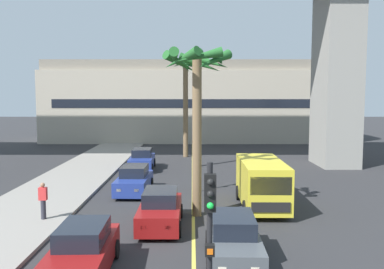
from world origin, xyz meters
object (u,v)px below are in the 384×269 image
palm_tree_near_median (184,84)px  pedestrian_mid_block (41,200)px  traffic_light_median_near (208,234)px  car_queue_fifth (132,181)px  car_queue_third (81,252)px  car_queue_fourth (159,210)px  palm_tree_mid_median (194,78)px  traffic_light_median_far (194,146)px  car_queue_front (140,160)px  delivery_van (260,182)px  car_queue_second (231,240)px  palm_tree_far_median (196,82)px

palm_tree_near_median → pedestrian_mid_block: bearing=-107.0°
traffic_light_median_near → car_queue_fifth: bearing=103.9°
pedestrian_mid_block → car_queue_third: bearing=-59.3°
car_queue_fourth → palm_tree_mid_median: size_ratio=0.48×
traffic_light_median_near → pedestrian_mid_block: size_ratio=2.59×
traffic_light_median_near → pedestrian_mid_block: 11.80m
traffic_light_median_far → palm_tree_near_median: (-0.76, 13.90, 3.91)m
car_queue_front → palm_tree_near_median: bearing=63.3°
delivery_van → palm_tree_near_median: palm_tree_near_median is taller
car_queue_second → car_queue_third: same height
palm_tree_near_median → palm_tree_mid_median: size_ratio=1.07×
car_queue_front → delivery_van: bearing=-56.0°
delivery_van → car_queue_fifth: bearing=155.3°
delivery_van → traffic_light_median_near: 12.27m
car_queue_third → delivery_van: size_ratio=0.79×
car_queue_second → pedestrian_mid_block: bearing=151.6°
car_queue_fourth → traffic_light_median_far: traffic_light_median_far is taller
car_queue_third → traffic_light_median_far: traffic_light_median_far is taller
traffic_light_median_far → palm_tree_far_median: palm_tree_far_median is taller
car_queue_second → car_queue_fifth: (-4.69, 9.76, 0.00)m
pedestrian_mid_block → delivery_van: bearing=13.4°
car_queue_second → car_queue_third: bearing=-168.4°
car_queue_second → car_queue_fifth: 10.83m
traffic_light_median_far → traffic_light_median_near: bearing=-89.4°
delivery_van → pedestrian_mid_block: bearing=-166.6°
car_queue_second → palm_tree_near_median: bearing=94.7°
car_queue_second → delivery_van: (2.06, 6.65, 0.57)m
car_queue_second → car_queue_fourth: size_ratio=1.01×
car_queue_front → palm_tree_far_median: size_ratio=0.54×
traffic_light_median_far → delivery_van: bearing=-45.1°
palm_tree_near_median → pedestrian_mid_block: 21.17m
car_queue_fourth → car_queue_fifth: size_ratio=0.99×
palm_tree_near_median → palm_tree_mid_median: (0.88, -5.29, 0.31)m
car_queue_fifth → pedestrian_mid_block: (-3.22, -5.48, 0.28)m
car_queue_second → palm_tree_mid_median: size_ratio=0.49×
palm_tree_far_median → delivery_van: bearing=22.9°
car_queue_fifth → palm_tree_mid_median: bearing=67.4°
car_queue_second → traffic_light_median_far: size_ratio=0.99×
delivery_van → pedestrian_mid_block: 10.26m
car_queue_fourth → traffic_light_median_near: bearing=-79.0°
car_queue_third → traffic_light_median_near: 5.95m
car_queue_third → palm_tree_near_median: 25.63m
car_queue_fourth → traffic_light_median_far: bearing=75.9°
car_queue_fifth → delivery_van: 7.46m
delivery_van → palm_tree_far_median: palm_tree_far_median is taller
car_queue_fourth → palm_tree_near_median: 20.96m
car_queue_second → delivery_van: delivery_van is taller
car_queue_third → palm_tree_mid_median: bearing=79.2°
car_queue_front → car_queue_third: size_ratio=1.00×
palm_tree_near_median → palm_tree_far_median: size_ratio=1.17×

